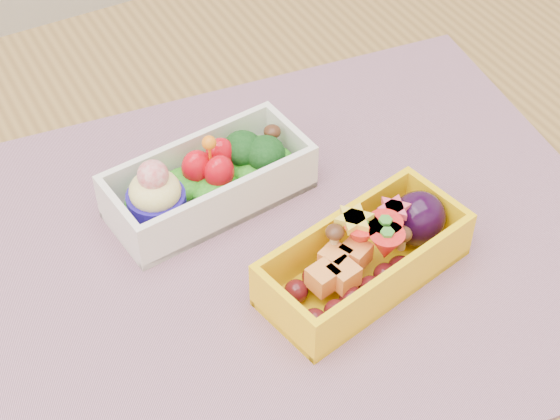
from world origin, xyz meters
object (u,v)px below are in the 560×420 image
placemat (275,251)px  bento_yellow (368,256)px  table (263,337)px  bento_white (208,181)px

placemat → bento_yellow: size_ratio=3.14×
table → placemat: 0.10m
table → bento_white: size_ratio=6.90×
table → placemat: size_ratio=2.19×
table → bento_yellow: 0.15m
bento_white → table: bearing=-89.8°
placemat → bento_white: bento_white is taller
table → bento_white: (-0.01, 0.08, 0.13)m
bento_white → bento_yellow: bearing=-67.8°
placemat → bento_yellow: bearing=-49.6°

